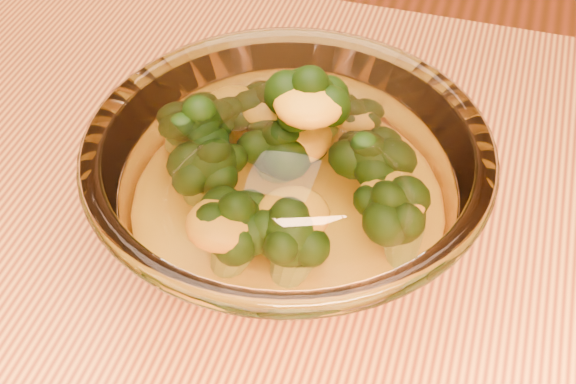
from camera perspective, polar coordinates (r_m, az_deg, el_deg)
The scene contains 3 objects.
glass_bowl at distance 0.45m, azimuth -0.00°, elevation -0.43°, with size 0.22×0.22×0.10m.
cheese_sauce at distance 0.46m, azimuth 0.00°, elevation -2.23°, with size 0.13×0.13×0.04m, color orange.
broccoli_heap at distance 0.44m, azimuth -0.38°, elevation 1.89°, with size 0.16×0.14×0.08m.
Camera 1 is at (0.00, -0.19, 1.12)m, focal length 50.00 mm.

